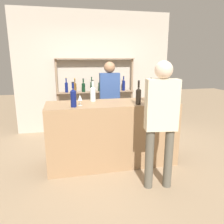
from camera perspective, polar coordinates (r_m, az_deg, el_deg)
ground_plane at (r=3.84m, az=0.00°, el=-12.92°), size 16.00×16.00×0.00m
bar_counter at (r=3.63m, az=0.00°, el=-5.58°), size 2.09×0.70×1.04m
back_wall at (r=5.36m, az=-4.60°, el=10.27°), size 3.69×0.12×2.80m
back_shelf at (r=5.20m, az=-4.26°, el=7.22°), size 1.83×0.18×1.73m
counter_bottle_0 at (r=3.57m, az=9.44°, el=4.96°), size 0.09×0.09×0.37m
counter_bottle_1 at (r=3.60m, az=-5.04°, el=4.95°), size 0.09×0.09×0.35m
counter_bottle_2 at (r=3.20m, az=-10.06°, el=3.82°), size 0.08×0.08×0.36m
counter_bottle_3 at (r=3.87m, az=10.05°, el=5.49°), size 0.07×0.07×0.37m
counter_bottle_4 at (r=3.35m, az=6.91°, el=4.31°), size 0.08×0.08×0.37m
wine_glass at (r=3.29m, az=-8.37°, el=3.66°), size 0.07×0.07×0.16m
customer_right at (r=2.86m, az=12.73°, el=-0.90°), size 0.43×0.24×1.70m
server_behind_counter at (r=4.41m, az=-0.63°, el=4.27°), size 0.40×0.22×1.67m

